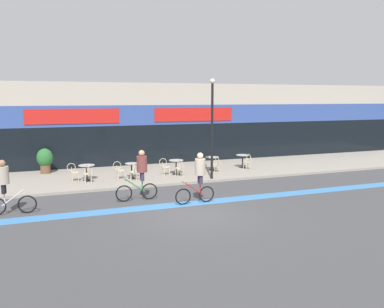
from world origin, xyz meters
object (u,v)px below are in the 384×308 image
Objects in this scene: bistro_table_3 at (212,161)px; cafe_chair_1_side at (119,169)px; bistro_table_4 at (243,158)px; cyclist_2 at (199,174)px; cafe_chair_1_near at (134,170)px; cyclist_0 at (140,172)px; cafe_chair_0_near at (88,172)px; bistro_table_2 at (176,164)px; cafe_chair_4_near at (248,160)px; cyclist_1 at (5,184)px; lamp_post at (212,122)px; cafe_chair_2_near at (180,167)px; cafe_chair_3_near at (216,163)px; planter_pot at (45,160)px; cafe_chair_2_side at (165,165)px; bistro_table_1 at (132,168)px; bistro_table_0 at (87,169)px; cafe_chair_0_side at (73,171)px.

bistro_table_3 is 5.32m from cafe_chair_1_side.
bistro_table_4 is 7.54m from cyclist_2.
cyclist_0 reaches higher than cafe_chair_1_near.
cafe_chair_0_near is 0.44× the size of cyclist_0.
bistro_table_2 is 0.85× the size of cafe_chair_4_near.
cyclist_1 reaches higher than cafe_chair_0_near.
lamp_post reaches higher than cafe_chair_1_near.
cyclist_2 is (-2.88, -5.60, 0.52)m from bistro_table_3.
cafe_chair_2_near is 0.44× the size of cyclist_2.
cafe_chair_2_near reaches higher than bistro_table_3.
cyclist_0 reaches higher than cyclist_1.
cafe_chair_3_near is at bearing 58.86° from lamp_post.
cafe_chair_1_near is 0.67× the size of planter_pot.
cyclist_1 is at bearing -163.69° from lamp_post.
cafe_chair_2_side is (1.79, 0.82, 0.00)m from cafe_chair_1_near.
cyclist_0 is at bearing -124.44° from bistro_table_2.
cafe_chair_4_near is (1.98, 0.14, 0.00)m from cafe_chair_3_near.
bistro_table_1 reaches higher than bistro_table_3.
cafe_chair_3_near is (6.83, -0.25, -0.03)m from bistro_table_0.
cyclist_1 is at bearing 104.02° from cafe_chair_4_near.
cafe_chair_4_near is at bearing -0.37° from cafe_chair_2_side.
planter_pot is at bearing 169.40° from bistro_table_4.
cafe_chair_1_near reaches higher than bistro_table_2.
cafe_chair_2_near is 1.00× the size of cafe_chair_3_near.
cafe_chair_2_side is 6.49m from planter_pot.
cafe_chair_0_near and cafe_chair_1_side have the same top height.
bistro_table_3 is at bearing 10.85° from bistro_table_2.
bistro_table_2 is at bearing -100.14° from cyclist_2.
cafe_chair_2_side is at bearing 179.97° from bistro_table_2.
cafe_chair_1_side is 4.50m from planter_pot.
bistro_table_0 and bistro_table_2 have the same top height.
cafe_chair_3_near is (0.01, -0.63, -0.02)m from bistro_table_3.
cafe_chair_2_side is at bearing 34.27° from cyclist_1.
bistro_table_1 reaches higher than bistro_table_0.
bistro_table_3 is at bearing 70.72° from cafe_chair_4_near.
cafe_chair_1_near is 0.44× the size of cyclist_2.
cyclist_1 is at bearing -117.19° from cafe_chair_0_side.
cafe_chair_4_near is at bearing -0.73° from bistro_table_0.
bistro_table_4 is 0.83× the size of cafe_chair_4_near.
planter_pot is 0.68× the size of cyclist_1.
cafe_chair_1_side reaches higher than bistro_table_2.
cafe_chair_0_side is 0.67× the size of planter_pot.
cafe_chair_4_near reaches higher than bistro_table_1.
cyclist_2 is (-0.02, -5.17, 0.54)m from cafe_chair_2_side.
cafe_chair_0_side and cafe_chair_1_near have the same top height.
cafe_chair_2_side is (2.41, 0.19, 0.00)m from cafe_chair_1_side.
planter_pot is 7.62m from cyclist_0.
bistro_table_4 is (8.81, 0.51, -0.01)m from bistro_table_0.
lamp_post is at bearing -112.78° from bistro_table_3.
cafe_chair_0_side is at bearing 38.41° from cafe_chair_0_near.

